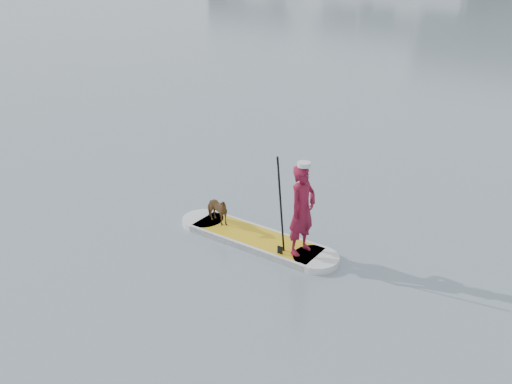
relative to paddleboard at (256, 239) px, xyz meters
The scene contains 6 objects.
ground 3.05m from the paddleboard, 152.22° to the left, with size 140.00×140.00×0.00m, color gray.
paddleboard is the anchor object (origin of this frame).
paddler 1.27m from the paddleboard, ahead, with size 0.58×0.38×1.58m, color maroon.
white_cap 1.93m from the paddleboard, ahead, with size 0.22×0.22×0.07m, color silver.
dog 0.97m from the paddleboard, behind, with size 0.29×0.64×0.54m, color brown.
paddle 1.05m from the paddleboard, 18.71° to the right, with size 0.10×0.30×2.00m.
Camera 1 is at (8.25, -8.61, 5.15)m, focal length 40.00 mm.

